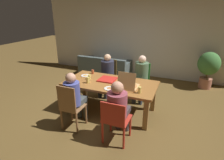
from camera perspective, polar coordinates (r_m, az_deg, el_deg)
ground_plane at (r=4.38m, az=-0.50°, el=-9.56°), size 20.00×20.00×0.00m
back_wall at (r=6.46m, az=9.36°, el=14.00°), size 7.28×0.12×2.88m
dining_table at (r=4.10m, az=-0.53°, el=-2.04°), size 2.06×1.01×0.72m
chair_0 at (r=4.85m, az=9.40°, el=-0.09°), size 0.39×0.39×0.96m
person_0 at (r=4.66m, az=9.16°, el=1.62°), size 0.34×0.53×1.19m
chair_1 at (r=3.61m, az=-13.08°, el=-7.99°), size 0.41×0.41×0.96m
person_1 at (r=3.65m, az=-11.89°, el=-4.74°), size 0.31×0.53×1.17m
chair_2 at (r=5.11m, az=-0.99°, el=1.68°), size 0.41×0.39×0.96m
person_2 at (r=4.93m, az=-1.70°, el=2.73°), size 0.36×0.57×1.14m
chair_3 at (r=3.20m, az=1.00°, el=-12.40°), size 0.46×0.43×0.85m
person_3 at (r=3.20m, az=1.96°, el=-8.06°), size 0.35×0.55×1.16m
pizza_box_0 at (r=4.20m, az=-1.45°, el=0.20°), size 0.38×0.38×0.03m
pizza_box_1 at (r=3.79m, az=5.34°, el=-1.69°), size 0.37×0.45×0.39m
plate_0 at (r=4.51m, az=-8.47°, el=1.44°), size 0.21×0.21×0.03m
plate_1 at (r=3.74m, az=-0.79°, el=-2.65°), size 0.23×0.23×0.03m
drinking_glass_0 at (r=4.04m, az=-7.68°, el=-0.00°), size 0.07×0.07×0.14m
drinking_glass_1 at (r=3.57m, az=8.74°, el=-3.16°), size 0.07×0.07×0.13m
drinking_glass_2 at (r=4.26m, az=-7.19°, el=0.95°), size 0.07×0.07×0.11m
drinking_glass_3 at (r=4.62m, az=-6.13°, el=2.62°), size 0.06×0.06×0.10m
couch at (r=6.49m, az=-2.25°, el=3.60°), size 1.76×0.90×0.74m
potted_plant at (r=6.04m, az=28.26°, el=3.86°), size 0.62×0.62×1.12m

